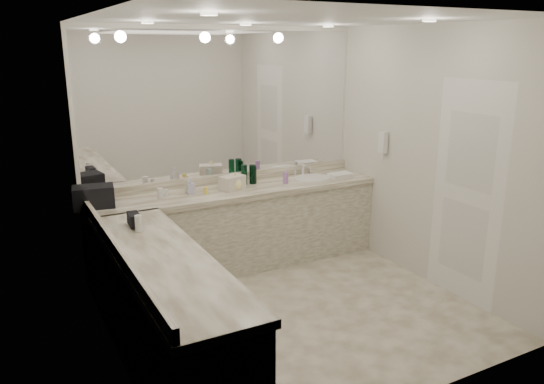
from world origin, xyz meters
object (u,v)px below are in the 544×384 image
soap_bottle_a (188,184)px  soap_bottle_c (236,182)px  sink (312,179)px  soap_bottle_b (191,186)px  black_toiletry_bag (94,196)px  wall_phone (383,142)px  cream_cosmetic_case (232,183)px  hand_towel (340,175)px

soap_bottle_a → soap_bottle_c: soap_bottle_a is taller
sink → soap_bottle_c: soap_bottle_c is taller
soap_bottle_b → soap_bottle_c: 0.48m
soap_bottle_a → soap_bottle_b: soap_bottle_a is taller
sink → black_toiletry_bag: 2.45m
sink → soap_bottle_a: (-1.48, 0.08, 0.10)m
soap_bottle_a → wall_phone: bearing=-15.6°
cream_cosmetic_case → soap_bottle_c: soap_bottle_c is taller
wall_phone → hand_towel: (-0.28, 0.40, -0.43)m
black_toiletry_bag → hand_towel: (2.78, -0.11, -0.08)m
hand_towel → sink: bearing=163.2°
soap_bottle_a → soap_bottle_c: (0.49, -0.13, -0.00)m
cream_cosmetic_case → soap_bottle_b: (-0.45, 0.04, 0.01)m
black_toiletry_bag → soap_bottle_c: 1.46m
black_toiletry_bag → cream_cosmetic_case: 1.43m
sink → soap_bottle_b: 1.47m
sink → soap_bottle_b: bearing=179.1°
wall_phone → soap_bottle_c: wall_phone is taller
hand_towel → cream_cosmetic_case: bearing=176.7°
black_toiletry_bag → soap_bottle_b: black_toiletry_bag is taller
soap_bottle_b → soap_bottle_c: size_ratio=0.93×
wall_phone → soap_bottle_b: (-2.08, 0.52, -0.37)m
soap_bottle_b → soap_bottle_a: bearing=99.0°
black_toiletry_bag → soap_bottle_a: size_ratio=2.04×
sink → black_toiletry_bag: size_ratio=1.17×
soap_bottle_c → hand_towel: bearing=-2.2°
wall_phone → soap_bottle_a: bearing=164.4°
black_toiletry_bag → hand_towel: size_ratio=1.40×
wall_phone → hand_towel: 0.65m
wall_phone → sink: bearing=140.4°
black_toiletry_bag → sink: bearing=-0.3°
sink → soap_bottle_a: soap_bottle_a is taller
sink → cream_cosmetic_case: bearing=-178.8°
sink → soap_bottle_a: 1.49m
soap_bottle_a → hand_towel: bearing=-5.8°
cream_cosmetic_case → soap_bottle_b: bearing=156.0°
soap_bottle_a → soap_bottle_b: (0.01, -0.06, -0.01)m
black_toiletry_bag → soap_bottle_c: size_ratio=2.07×
sink → soap_bottle_b: size_ratio=2.62×
soap_bottle_a → soap_bottle_c: size_ratio=1.02×
soap_bottle_a → soap_bottle_b: 0.06m
soap_bottle_b → sink: bearing=-0.9°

